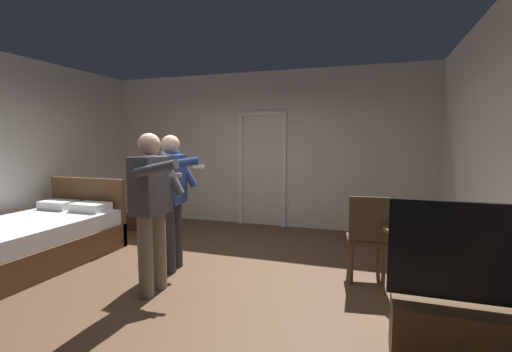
{
  "coord_description": "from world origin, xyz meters",
  "views": [
    {
      "loc": [
        2.02,
        -3.52,
        1.6
      ],
      "look_at": [
        0.76,
        0.24,
        1.2
      ],
      "focal_mm": 24.69,
      "sensor_mm": 36.0,
      "label": 1
    }
  ],
  "objects_px": {
    "laptop": "(412,224)",
    "wooden_chair": "(367,235)",
    "side_table": "(413,251)",
    "bottle_on_table": "(431,221)",
    "bed": "(37,239)",
    "person_striped_shirt": "(172,194)",
    "tv_flatscreen": "(477,324)",
    "person_blue_shirt": "(152,202)",
    "suitcase_dark": "(145,221)"
  },
  "relations": [
    {
      "from": "bottle_on_table",
      "to": "suitcase_dark",
      "type": "xyz_separation_m",
      "value": [
        -4.41,
        1.46,
        -0.65
      ]
    },
    {
      "from": "side_table",
      "to": "bottle_on_table",
      "type": "bearing_deg",
      "value": -29.74
    },
    {
      "from": "laptop",
      "to": "person_blue_shirt",
      "type": "height_order",
      "value": "person_blue_shirt"
    },
    {
      "from": "side_table",
      "to": "bottle_on_table",
      "type": "xyz_separation_m",
      "value": [
        0.14,
        -0.08,
        0.33
      ]
    },
    {
      "from": "bed",
      "to": "laptop",
      "type": "bearing_deg",
      "value": 5.28
    },
    {
      "from": "bed",
      "to": "suitcase_dark",
      "type": "height_order",
      "value": "bed"
    },
    {
      "from": "person_blue_shirt",
      "to": "suitcase_dark",
      "type": "relative_size",
      "value": 2.85
    },
    {
      "from": "bottle_on_table",
      "to": "person_striped_shirt",
      "type": "height_order",
      "value": "person_striped_shirt"
    },
    {
      "from": "side_table",
      "to": "laptop",
      "type": "bearing_deg",
      "value": -128.0
    },
    {
      "from": "bed",
      "to": "laptop",
      "type": "height_order",
      "value": "bed"
    },
    {
      "from": "person_blue_shirt",
      "to": "suitcase_dark",
      "type": "bearing_deg",
      "value": 127.88
    },
    {
      "from": "bed",
      "to": "tv_flatscreen",
      "type": "bearing_deg",
      "value": -8.36
    },
    {
      "from": "bed",
      "to": "tv_flatscreen",
      "type": "relative_size",
      "value": 1.72
    },
    {
      "from": "laptop",
      "to": "wooden_chair",
      "type": "xyz_separation_m",
      "value": [
        -0.43,
        0.23,
        -0.21
      ]
    },
    {
      "from": "bed",
      "to": "laptop",
      "type": "relative_size",
      "value": 5.76
    },
    {
      "from": "person_blue_shirt",
      "to": "laptop",
      "type": "bearing_deg",
      "value": 16.64
    },
    {
      "from": "tv_flatscreen",
      "to": "side_table",
      "type": "xyz_separation_m",
      "value": [
        -0.29,
        1.19,
        0.13
      ]
    },
    {
      "from": "person_striped_shirt",
      "to": "suitcase_dark",
      "type": "height_order",
      "value": "person_striped_shirt"
    },
    {
      "from": "laptop",
      "to": "person_striped_shirt",
      "type": "xyz_separation_m",
      "value": [
        -2.7,
        -0.11,
        0.2
      ]
    },
    {
      "from": "person_blue_shirt",
      "to": "wooden_chair",
      "type": "bearing_deg",
      "value": 25.12
    },
    {
      "from": "bed",
      "to": "side_table",
      "type": "distance_m",
      "value": 4.64
    },
    {
      "from": "tv_flatscreen",
      "to": "person_blue_shirt",
      "type": "height_order",
      "value": "person_blue_shirt"
    },
    {
      "from": "wooden_chair",
      "to": "tv_flatscreen",
      "type": "bearing_deg",
      "value": -61.4
    },
    {
      "from": "tv_flatscreen",
      "to": "wooden_chair",
      "type": "distance_m",
      "value": 1.58
    },
    {
      "from": "tv_flatscreen",
      "to": "bottle_on_table",
      "type": "relative_size",
      "value": 4.85
    },
    {
      "from": "tv_flatscreen",
      "to": "person_blue_shirt",
      "type": "bearing_deg",
      "value": 172.36
    },
    {
      "from": "laptop",
      "to": "suitcase_dark",
      "type": "xyz_separation_m",
      "value": [
        -4.23,
        1.42,
        -0.6
      ]
    },
    {
      "from": "laptop",
      "to": "bottle_on_table",
      "type": "relative_size",
      "value": 1.45
    },
    {
      "from": "tv_flatscreen",
      "to": "side_table",
      "type": "bearing_deg",
      "value": 103.72
    },
    {
      "from": "tv_flatscreen",
      "to": "person_striped_shirt",
      "type": "bearing_deg",
      "value": 161.08
    },
    {
      "from": "bed",
      "to": "bottle_on_table",
      "type": "distance_m",
      "value": 4.79
    },
    {
      "from": "laptop",
      "to": "bed",
      "type": "bearing_deg",
      "value": -174.72
    },
    {
      "from": "side_table",
      "to": "bottle_on_table",
      "type": "distance_m",
      "value": 0.37
    },
    {
      "from": "bed",
      "to": "person_striped_shirt",
      "type": "bearing_deg",
      "value": 9.58
    },
    {
      "from": "suitcase_dark",
      "to": "bed",
      "type": "bearing_deg",
      "value": -101.15
    },
    {
      "from": "bed",
      "to": "side_table",
      "type": "relative_size",
      "value": 2.92
    },
    {
      "from": "person_blue_shirt",
      "to": "person_striped_shirt",
      "type": "distance_m",
      "value": 0.67
    },
    {
      "from": "side_table",
      "to": "laptop",
      "type": "xyz_separation_m",
      "value": [
        -0.03,
        -0.04,
        0.28
      ]
    },
    {
      "from": "person_striped_shirt",
      "to": "person_blue_shirt",
      "type": "bearing_deg",
      "value": -76.07
    },
    {
      "from": "wooden_chair",
      "to": "person_striped_shirt",
      "type": "xyz_separation_m",
      "value": [
        -2.28,
        -0.34,
        0.41
      ]
    },
    {
      "from": "bottle_on_table",
      "to": "suitcase_dark",
      "type": "relative_size",
      "value": 0.42
    },
    {
      "from": "person_blue_shirt",
      "to": "person_striped_shirt",
      "type": "bearing_deg",
      "value": 103.93
    },
    {
      "from": "tv_flatscreen",
      "to": "person_striped_shirt",
      "type": "height_order",
      "value": "person_striped_shirt"
    },
    {
      "from": "laptop",
      "to": "wooden_chair",
      "type": "distance_m",
      "value": 0.53
    },
    {
      "from": "tv_flatscreen",
      "to": "person_striped_shirt",
      "type": "relative_size",
      "value": 0.72
    },
    {
      "from": "person_blue_shirt",
      "to": "person_striped_shirt",
      "type": "xyz_separation_m",
      "value": [
        -0.16,
        0.65,
        -0.01
      ]
    },
    {
      "from": "laptop",
      "to": "suitcase_dark",
      "type": "relative_size",
      "value": 0.61
    },
    {
      "from": "bed",
      "to": "side_table",
      "type": "xyz_separation_m",
      "value": [
        4.61,
        0.47,
        0.17
      ]
    },
    {
      "from": "side_table",
      "to": "bottle_on_table",
      "type": "height_order",
      "value": "bottle_on_table"
    },
    {
      "from": "laptop",
      "to": "side_table",
      "type": "bearing_deg",
      "value": 52.0
    }
  ]
}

